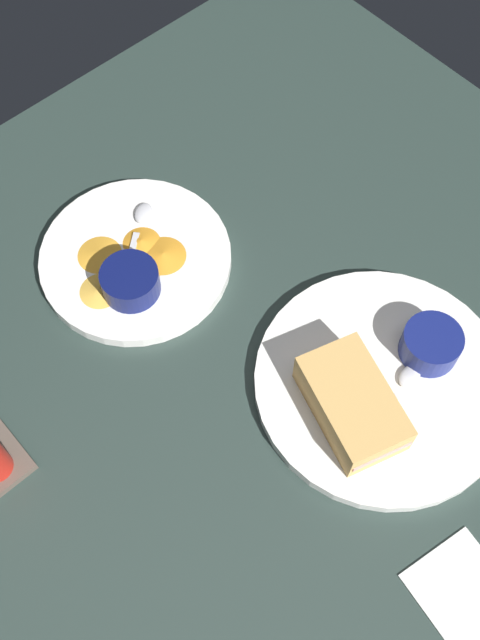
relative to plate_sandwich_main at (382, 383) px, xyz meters
The scene contains 10 objects.
ground_plane 13.05cm from the plate_sandwich_main, 54.39° to the left, with size 110.00×110.00×3.00cm, color #283833.
plate_sandwich_main is the anchor object (origin of this frame).
sandwich_half_near 6.39cm from the plate_sandwich_main, 90.91° to the left, with size 14.73×11.08×4.80cm.
ramekin_dark_sauce 7.12cm from the plate_sandwich_main, 98.09° to the right, with size 6.78×6.78×3.70cm.
spoon_by_dark_ramekin 2.59cm from the plate_sandwich_main, 150.42° to the right, with size 3.44×9.95×0.80cm.
plate_chips_companion 33.73cm from the plate_sandwich_main, 18.50° to the left, with size 23.79×23.79×1.60cm, color white.
ramekin_light_gravy 31.65cm from the plate_sandwich_main, 25.71° to the left, with size 7.00×7.00×3.42cm.
spoon_by_gravy_ramekin 35.86cm from the plate_sandwich_main, 11.02° to the left, with size 7.45×8.54×0.80cm.
plantain_chip_scatter 33.36cm from the plate_sandwich_main, 20.28° to the left, with size 13.12×16.32×0.60cm.
paper_napkin_folded 24.21cm from the plate_sandwich_main, 153.51° to the left, with size 11.00×9.00×0.40cm, color white.
Camera 1 is at (-22.48, 24.70, 80.39)cm, focal length 42.69 mm.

